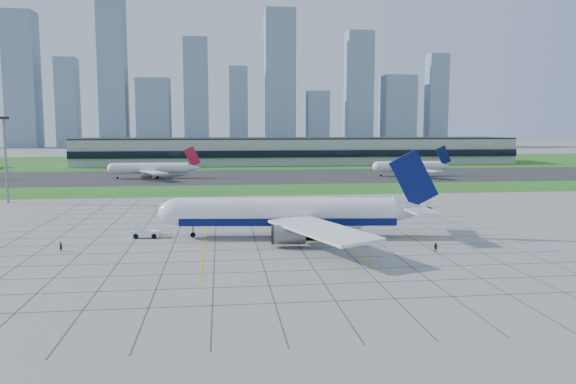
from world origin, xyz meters
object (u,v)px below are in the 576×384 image
at_px(crew_near, 61,247).
at_px(crew_far, 436,248).
at_px(distant_jet_1, 152,168).
at_px(distant_jet_2, 410,166).
at_px(pushback_tug, 145,233).
at_px(airliner, 290,213).
at_px(light_mast, 5,149).

height_order(crew_near, crew_far, crew_near).
height_order(crew_far, distant_jet_1, distant_jet_1).
xyz_separation_m(crew_near, distant_jet_2, (115.20, 142.59, 3.57)).
relative_size(pushback_tug, crew_far, 4.57).
bearing_deg(distant_jet_1, airliner, -72.26).
distance_m(light_mast, distant_jet_1, 82.69).
distance_m(crew_near, distant_jet_2, 183.35).
height_order(light_mast, crew_near, light_mast).
bearing_deg(light_mast, crew_near, -64.12).
bearing_deg(light_mast, distant_jet_1, 65.75).
bearing_deg(distant_jet_2, crew_near, -128.93).
relative_size(light_mast, crew_near, 13.97).
distance_m(crew_far, distant_jet_1, 168.36).
height_order(pushback_tug, distant_jet_1, distant_jet_1).
bearing_deg(distant_jet_1, pushback_tug, -84.00).
bearing_deg(crew_near, light_mast, 62.50).
height_order(airliner, crew_near, airliner).
bearing_deg(crew_near, pushback_tug, -12.90).
distance_m(light_mast, pushback_tug, 77.27).
xyz_separation_m(airliner, distant_jet_1, (-43.69, 136.56, -0.48)).
height_order(light_mast, pushback_tug, light_mast).
height_order(light_mast, distant_jet_1, light_mast).
relative_size(airliner, crew_far, 32.35).
height_order(crew_far, distant_jet_2, distant_jet_2).
xyz_separation_m(light_mast, pushback_tug, (47.66, -58.89, -15.18)).
bearing_deg(distant_jet_2, pushback_tug, -127.81).
height_order(airliner, pushback_tug, airliner).
distance_m(distant_jet_1, distant_jet_2, 115.76).
height_order(airliner, distant_jet_1, airliner).
bearing_deg(airliner, crew_near, -163.00).
distance_m(pushback_tug, distant_jet_1, 134.31).
height_order(pushback_tug, distant_jet_2, distant_jet_2).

